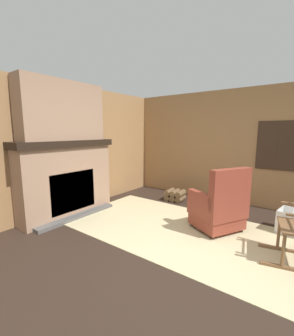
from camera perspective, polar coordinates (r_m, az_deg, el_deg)
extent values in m
plane|color=#2D2119|center=(2.98, 9.19, -21.33)|extent=(14.00, 14.00, 0.00)
cube|color=#9E7247|center=(4.38, -21.71, 4.37)|extent=(0.06, 5.67, 2.37)
cube|color=#9E7247|center=(5.00, 23.35, 4.80)|extent=(5.67, 0.06, 2.37)
cube|color=#382619|center=(4.85, 30.21, 4.94)|extent=(0.71, 0.02, 0.91)
cube|color=silver|center=(4.86, 30.22, 4.95)|extent=(0.67, 0.01, 0.87)
cube|color=#382619|center=(4.85, 30.20, 4.94)|extent=(0.02, 0.02, 0.87)
cube|color=#382619|center=(4.85, 30.20, 4.94)|extent=(0.67, 0.02, 0.02)
cube|color=#9E7A60|center=(4.27, -19.67, -3.24)|extent=(0.39, 1.69, 1.24)
cube|color=black|center=(4.18, -18.37, -5.60)|extent=(0.08, 0.88, 0.70)
cube|color=#565451|center=(4.22, -17.10, -11.65)|extent=(0.16, 1.52, 0.06)
cube|color=black|center=(4.18, -20.18, 5.85)|extent=(0.49, 1.79, 0.11)
cube|color=#9E7A60|center=(4.19, -20.61, 13.38)|extent=(0.34, 1.49, 0.99)
cube|color=#C6B789|center=(3.65, 7.73, -15.12)|extent=(3.61, 1.93, 0.01)
cube|color=brown|center=(3.71, 17.20, -12.14)|extent=(0.82, 0.84, 0.24)
cube|color=brown|center=(3.66, 17.32, -9.95)|extent=(0.86, 0.89, 0.18)
cube|color=brown|center=(3.38, 20.42, -5.00)|extent=(0.43, 0.65, 0.58)
cube|color=brown|center=(3.43, 13.57, -7.73)|extent=(0.53, 0.34, 0.20)
cube|color=brown|center=(3.81, 20.56, -6.35)|extent=(0.53, 0.34, 0.20)
cylinder|color=#332319|center=(3.78, 11.39, -13.93)|extent=(0.07, 0.07, 0.06)
cylinder|color=#332319|center=(4.10, 17.65, -12.29)|extent=(0.07, 0.07, 0.06)
cylinder|color=#332319|center=(3.44, 16.40, -16.62)|extent=(0.07, 0.07, 0.06)
cylinder|color=#332319|center=(3.79, 22.80, -14.46)|extent=(0.07, 0.07, 0.06)
cube|color=brown|center=(3.51, 33.22, -17.40)|extent=(0.79, 0.21, 0.04)
cylinder|color=brown|center=(3.00, 31.33, -17.35)|extent=(0.04, 0.04, 0.38)
cylinder|color=brown|center=(3.40, 30.46, -14.14)|extent=(0.04, 0.04, 0.38)
cylinder|color=brown|center=(5.07, 5.75, -7.29)|extent=(0.16, 0.34, 0.13)
cylinder|color=brown|center=(5.02, 7.12, -7.50)|extent=(0.16, 0.34, 0.13)
cylinder|color=brown|center=(4.97, 8.51, -7.71)|extent=(0.16, 0.34, 0.13)
cylinder|color=brown|center=(5.04, 5.77, -6.08)|extent=(0.16, 0.34, 0.13)
cylinder|color=brown|center=(4.99, 7.14, -6.27)|extent=(0.16, 0.34, 0.13)
cylinder|color=brown|center=(4.94, 8.54, -6.47)|extent=(0.16, 0.34, 0.13)
cube|color=white|center=(4.12, 33.31, -13.74)|extent=(0.49, 0.44, 0.01)
cube|color=white|center=(4.10, 30.57, -11.04)|extent=(0.07, 0.37, 0.35)
cube|color=white|center=(3.89, 32.93, -12.33)|extent=(0.44, 0.08, 0.35)
ellipsoid|color=silver|center=(4.04, -24.54, 6.93)|extent=(0.11, 0.11, 0.09)
cylinder|color=white|center=(4.04, -24.67, 8.83)|extent=(0.06, 0.06, 0.17)
cube|color=black|center=(4.40, -16.86, 7.86)|extent=(0.15, 0.27, 0.15)
cube|color=silver|center=(4.34, -16.25, 7.98)|extent=(0.01, 0.04, 0.02)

